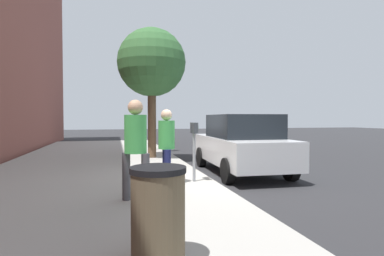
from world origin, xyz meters
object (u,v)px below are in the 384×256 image
parking_meter (194,139)px  pedestrian_at_meter (167,141)px  parked_sedan_near (241,144)px  pedestrian_bystander (136,141)px  street_tree (152,63)px  trash_bin (158,215)px  traffic_signal (154,99)px

parking_meter → pedestrian_at_meter: bearing=102.8°
pedestrian_at_meter → parked_sedan_near: size_ratio=0.38×
pedestrian_bystander → street_tree: 6.80m
parked_sedan_near → trash_bin: size_ratio=4.42×
parking_meter → pedestrian_bystander: size_ratio=0.76×
pedestrian_at_meter → traffic_signal: traffic_signal is taller
pedestrian_bystander → street_tree: street_tree is taller
pedestrian_at_meter → pedestrian_bystander: pedestrian_bystander is taller
traffic_signal → trash_bin: traffic_signal is taller
parked_sedan_near → parking_meter: bearing=129.7°
traffic_signal → trash_bin: (-11.73, 1.42, -1.92)m
street_tree → traffic_signal: 3.24m
parked_sedan_near → trash_bin: parked_sedan_near is taller
pedestrian_bystander → traffic_signal: 9.43m
pedestrian_at_meter → street_tree: bearing=89.6°
trash_bin → parked_sedan_near: bearing=-30.7°
street_tree → parking_meter: bearing=-174.7°
pedestrian_bystander → traffic_signal: size_ratio=0.51×
parked_sedan_near → street_tree: size_ratio=0.90×
pedestrian_at_meter → trash_bin: size_ratio=1.70×
traffic_signal → parking_meter: bearing=179.9°
pedestrian_bystander → parked_sedan_near: bearing=-13.7°
parked_sedan_near → street_tree: bearing=35.3°
traffic_signal → pedestrian_bystander: bearing=170.8°
street_tree → trash_bin: street_tree is taller
pedestrian_at_meter → trash_bin: bearing=-98.2°
parked_sedan_near → street_tree: street_tree is taller
traffic_signal → trash_bin: size_ratio=3.56×
parking_meter → trash_bin: (-3.95, 1.40, -0.51)m
pedestrian_at_meter → traffic_signal: bearing=87.3°
parked_sedan_near → traffic_signal: traffic_signal is taller
parked_sedan_near → trash_bin: (-5.50, 3.26, -0.24)m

